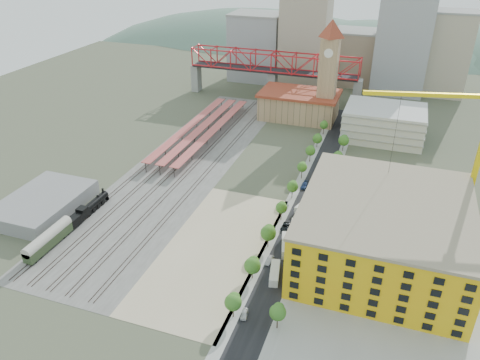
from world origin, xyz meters
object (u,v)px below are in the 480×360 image
(site_trailer_b, at_px, (287,245))
(site_trailer_d, at_px, (304,206))
(locomotive, at_px, (89,208))
(site_trailer_a, at_px, (275,273))
(clock_tower, at_px, (329,63))
(tower_crane, at_px, (472,138))
(construction_building, at_px, (383,231))
(coach, at_px, (48,239))
(car_0, at_px, (244,314))
(site_trailer_c, at_px, (294,229))

(site_trailer_b, xyz_separation_m, site_trailer_d, (0.00, 23.68, -0.20))
(locomotive, height_order, site_trailer_a, locomotive)
(clock_tower, relative_size, tower_crane, 1.03)
(construction_building, relative_size, locomotive, 2.30)
(tower_crane, bearing_deg, construction_building, -130.97)
(construction_building, xyz_separation_m, site_trailer_a, (-26.00, -17.43, -8.17))
(site_trailer_a, distance_m, site_trailer_b, 12.94)
(tower_crane, height_order, site_trailer_a, tower_crane)
(tower_crane, relative_size, site_trailer_a, 5.56)
(tower_crane, height_order, site_trailer_d, tower_crane)
(site_trailer_a, bearing_deg, tower_crane, 30.11)
(coach, height_order, site_trailer_b, coach)
(coach, xyz_separation_m, site_trailer_a, (66.00, 9.41, -1.82))
(clock_tower, bearing_deg, locomotive, -118.43)
(locomotive, distance_m, site_trailer_b, 66.06)
(coach, relative_size, car_0, 4.76)
(car_0, bearing_deg, site_trailer_b, 76.21)
(locomotive, xyz_separation_m, site_trailer_c, (66.00, 11.97, -0.86))
(site_trailer_a, distance_m, car_0, 16.76)
(locomotive, xyz_separation_m, tower_crane, (111.49, 29.60, 29.09))
(construction_building, distance_m, locomotive, 92.57)
(construction_building, bearing_deg, tower_crane, 49.03)
(locomotive, relative_size, site_trailer_c, 2.53)
(site_trailer_c, xyz_separation_m, car_0, (-3.00, -38.73, -0.53))
(site_trailer_c, bearing_deg, clock_tower, 88.01)
(locomotive, relative_size, site_trailer_a, 2.43)
(coach, distance_m, site_trailer_d, 80.48)
(site_trailer_b, height_order, site_trailer_c, site_trailer_b)
(coach, bearing_deg, tower_crane, 23.84)
(site_trailer_c, relative_size, site_trailer_d, 0.98)
(construction_building, height_order, site_trailer_a, construction_building)
(tower_crane, distance_m, site_trailer_a, 67.48)
(construction_building, bearing_deg, car_0, -130.54)
(construction_building, height_order, site_trailer_c, construction_building)
(car_0, bearing_deg, tower_crane, 41.32)
(site_trailer_c, distance_m, site_trailer_d, 14.36)
(car_0, bearing_deg, site_trailer_a, 71.71)
(site_trailer_b, distance_m, site_trailer_d, 23.68)
(locomotive, height_order, site_trailer_b, locomotive)
(coach, distance_m, car_0, 63.44)
(site_trailer_b, bearing_deg, clock_tower, 80.35)
(clock_tower, height_order, site_trailer_b, clock_tower)
(construction_building, distance_m, site_trailer_a, 32.35)
(site_trailer_b, height_order, site_trailer_d, site_trailer_b)
(site_trailer_d, bearing_deg, car_0, -76.10)
(site_trailer_d, bearing_deg, site_trailer_c, -72.87)
(locomotive, xyz_separation_m, site_trailer_a, (66.00, -10.28, -0.81))
(site_trailer_a, height_order, site_trailer_d, site_trailer_a)
(coach, relative_size, tower_crane, 0.36)
(clock_tower, relative_size, site_trailer_d, 5.86)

